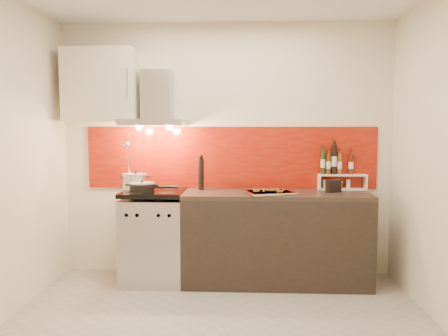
{
  "coord_description": "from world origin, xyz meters",
  "views": [
    {
      "loc": [
        0.19,
        -3.14,
        1.51
      ],
      "look_at": [
        0.0,
        0.95,
        1.15
      ],
      "focal_mm": 35.0,
      "sensor_mm": 36.0,
      "label": 1
    }
  ],
  "objects_px": {
    "counter": "(275,238)",
    "baking_tray": "(269,192)",
    "range_stove": "(155,237)",
    "stock_pot": "(136,181)",
    "saute_pan": "(143,187)",
    "pepper_mill": "(201,173)"
  },
  "relations": [
    {
      "from": "saute_pan",
      "to": "stock_pot",
      "type": "bearing_deg",
      "value": 124.13
    },
    {
      "from": "baking_tray",
      "to": "saute_pan",
      "type": "bearing_deg",
      "value": 179.12
    },
    {
      "from": "counter",
      "to": "pepper_mill",
      "type": "bearing_deg",
      "value": 168.51
    },
    {
      "from": "range_stove",
      "to": "baking_tray",
      "type": "xyz_separation_m",
      "value": [
        1.13,
        -0.08,
        0.47
      ]
    },
    {
      "from": "stock_pot",
      "to": "baking_tray",
      "type": "bearing_deg",
      "value": -7.6
    },
    {
      "from": "stock_pot",
      "to": "baking_tray",
      "type": "relative_size",
      "value": 0.4
    },
    {
      "from": "saute_pan",
      "to": "baking_tray",
      "type": "xyz_separation_m",
      "value": [
        1.23,
        -0.02,
        -0.04
      ]
    },
    {
      "from": "pepper_mill",
      "to": "baking_tray",
      "type": "relative_size",
      "value": 0.67
    },
    {
      "from": "saute_pan",
      "to": "range_stove",
      "type": "bearing_deg",
      "value": 34.74
    },
    {
      "from": "stock_pot",
      "to": "counter",
      "type": "bearing_deg",
      "value": -3.62
    },
    {
      "from": "range_stove",
      "to": "stock_pot",
      "type": "distance_m",
      "value": 0.59
    },
    {
      "from": "range_stove",
      "to": "saute_pan",
      "type": "bearing_deg",
      "value": -145.26
    },
    {
      "from": "counter",
      "to": "saute_pan",
      "type": "relative_size",
      "value": 3.79
    },
    {
      "from": "pepper_mill",
      "to": "baking_tray",
      "type": "bearing_deg",
      "value": -19.55
    },
    {
      "from": "counter",
      "to": "baking_tray",
      "type": "bearing_deg",
      "value": -127.88
    },
    {
      "from": "saute_pan",
      "to": "pepper_mill",
      "type": "xyz_separation_m",
      "value": [
        0.55,
        0.22,
        0.12
      ]
    },
    {
      "from": "saute_pan",
      "to": "baking_tray",
      "type": "bearing_deg",
      "value": -0.88
    },
    {
      "from": "counter",
      "to": "stock_pot",
      "type": "bearing_deg",
      "value": 176.38
    },
    {
      "from": "range_stove",
      "to": "stock_pot",
      "type": "relative_size",
      "value": 4.22
    },
    {
      "from": "saute_pan",
      "to": "pepper_mill",
      "type": "height_order",
      "value": "pepper_mill"
    },
    {
      "from": "counter",
      "to": "baking_tray",
      "type": "distance_m",
      "value": 0.48
    },
    {
      "from": "stock_pot",
      "to": "baking_tray",
      "type": "distance_m",
      "value": 1.35
    }
  ]
}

